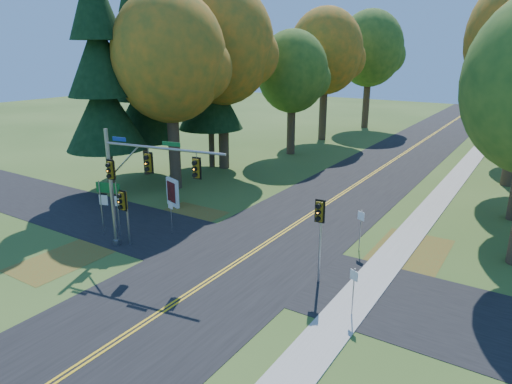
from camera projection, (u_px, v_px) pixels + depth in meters
The scene contains 25 objects.
ground at pixel (221, 273), 21.34m from camera, with size 160.00×160.00×0.00m, color #324D1B.
road_main at pixel (221, 273), 21.34m from camera, with size 8.00×160.00×0.02m, color black.
road_cross at pixel (244, 258), 22.94m from camera, with size 60.00×6.00×0.02m, color black.
centerline_left at pixel (219, 272), 21.39m from camera, with size 0.10×160.00×0.01m, color gold.
centerline_right at pixel (222, 273), 21.28m from camera, with size 0.10×160.00×0.01m, color gold.
sidewalk_east at pixel (345, 312), 18.13m from camera, with size 1.60×160.00×0.06m, color #9E998E.
leaf_patch_w_near at pixel (175, 221), 27.91m from camera, with size 4.00×6.00×0.00m, color brown.
leaf_patch_e at pixel (403, 260), 22.64m from camera, with size 3.50×8.00×0.00m, color brown.
leaf_patch_w_far at pixel (65, 259), 22.81m from camera, with size 3.00×5.00×0.00m, color brown.
tree_w_a at pixel (171, 57), 31.78m from camera, with size 8.00×8.00×14.15m.
tree_w_b at pixel (223, 45), 37.36m from camera, with size 8.60×8.60×15.38m.
tree_w_c at pixel (293, 72), 43.53m from camera, with size 6.80×6.80×11.91m.
tree_w_d at pixel (326, 52), 50.27m from camera, with size 8.20×8.20×14.56m.
tree_w_e at pixel (371, 49), 58.31m from camera, with size 8.40×8.40×14.97m.
pine_a at pixel (100, 62), 30.90m from camera, with size 5.60×5.60×19.48m.
pine_b at pixel (140, 74), 35.99m from camera, with size 5.60×5.60×17.31m.
pine_c at pixel (209, 54), 38.00m from camera, with size 5.60×5.60×20.56m.
traffic_mast at pixel (136, 176), 22.61m from camera, with size 6.84×1.50×6.26m.
east_signal_pole at pixel (320, 221), 19.54m from camera, with size 0.46×0.53×3.97m.
ped_signal_pole at pixel (124, 205), 23.62m from camera, with size 0.49×0.57×3.12m.
route_sign_cluster at pixel (109, 198), 25.13m from camera, with size 1.41×0.47×3.14m.
info_kiosk at pixel (173, 193), 30.25m from camera, with size 1.36×0.62×1.90m.
reg_sign_e_north at pixel (361, 223), 23.32m from camera, with size 0.40×0.19×2.23m.
reg_sign_e_south at pixel (354, 284), 17.58m from camera, with size 0.36×0.18×2.02m.
reg_sign_w at pixel (171, 211), 25.64m from camera, with size 0.37×0.09×1.95m.
Camera 1 is at (11.80, -15.26, 10.03)m, focal length 32.00 mm.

